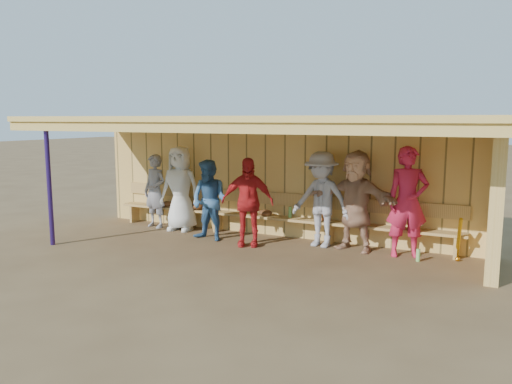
# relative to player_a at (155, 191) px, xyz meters

# --- Properties ---
(ground) EXTENTS (90.00, 90.00, 0.00)m
(ground) POSITION_rel_player_a_xyz_m (2.78, -0.81, -0.83)
(ground) COLOR brown
(ground) RESTS_ON ground
(player_a) EXTENTS (0.67, 0.50, 1.66)m
(player_a) POSITION_rel_player_a_xyz_m (0.00, 0.00, 0.00)
(player_a) COLOR gray
(player_a) RESTS_ON ground
(player_b) EXTENTS (0.98, 0.70, 1.87)m
(player_b) POSITION_rel_player_a_xyz_m (0.69, 0.00, 0.10)
(player_b) COLOR white
(player_b) RESTS_ON ground
(player_c) EXTENTS (0.86, 0.71, 1.64)m
(player_c) POSITION_rel_player_a_xyz_m (1.75, -0.51, -0.01)
(player_c) COLOR #346190
(player_c) RESTS_ON ground
(player_d) EXTENTS (1.09, 0.74, 1.72)m
(player_d) POSITION_rel_player_a_xyz_m (2.65, -0.57, 0.03)
(player_d) COLOR red
(player_d) RESTS_ON ground
(player_e) EXTENTS (1.27, 0.84, 1.84)m
(player_e) POSITION_rel_player_a_xyz_m (3.95, 0.00, 0.09)
(player_e) COLOR #98979F
(player_e) RESTS_ON ground
(player_f) EXTENTS (1.83, 0.93, 1.89)m
(player_f) POSITION_rel_player_a_xyz_m (4.61, 0.00, 0.11)
(player_f) COLOR tan
(player_f) RESTS_ON ground
(player_g) EXTENTS (0.84, 0.70, 1.98)m
(player_g) POSITION_rel_player_a_xyz_m (5.55, -0.00, 0.16)
(player_g) COLOR #C61F44
(player_g) RESTS_ON ground
(dugout_structure) EXTENTS (8.80, 3.20, 2.50)m
(dugout_structure) POSITION_rel_player_a_xyz_m (3.17, -0.12, 0.86)
(dugout_structure) COLOR #E1B560
(dugout_structure) RESTS_ON ground
(bench) EXTENTS (7.60, 0.34, 0.93)m
(bench) POSITION_rel_player_a_xyz_m (2.78, 0.31, -0.30)
(bench) COLOR tan
(bench) RESTS_ON ground
(dugout_equipment) EXTENTS (6.44, 0.62, 0.80)m
(dugout_equipment) POSITION_rel_player_a_xyz_m (2.12, 0.18, -0.34)
(dugout_equipment) COLOR gold
(dugout_equipment) RESTS_ON ground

